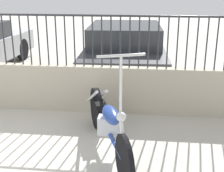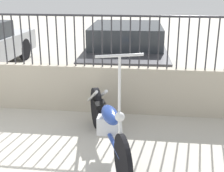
% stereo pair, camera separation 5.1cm
% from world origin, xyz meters
% --- Properties ---
extents(low_wall, '(8.79, 0.18, 0.83)m').
position_xyz_m(low_wall, '(0.00, 2.59, 0.41)').
color(low_wall, '#B2A893').
rests_on(low_wall, ground_plane).
extents(fence_railing, '(8.79, 0.04, 0.88)m').
position_xyz_m(fence_railing, '(0.00, 2.59, 1.39)').
color(fence_railing, '#2D2D33').
rests_on(fence_railing, low_wall).
extents(motorcycle_blue, '(0.95, 2.19, 1.50)m').
position_xyz_m(motorcycle_blue, '(2.05, 1.27, 0.42)').
color(motorcycle_blue, black).
rests_on(motorcycle_blue, ground_plane).
extents(car_dark_grey, '(1.95, 4.17, 1.29)m').
position_xyz_m(car_dark_grey, '(2.04, 4.85, 0.65)').
color(car_dark_grey, black).
rests_on(car_dark_grey, ground_plane).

